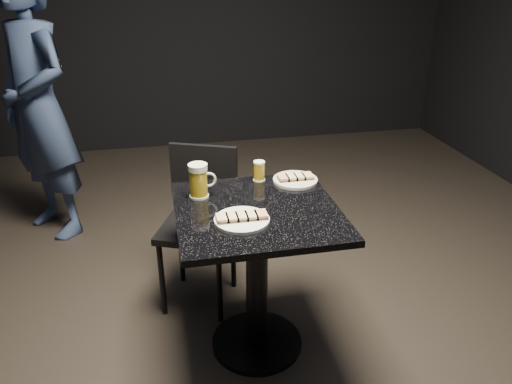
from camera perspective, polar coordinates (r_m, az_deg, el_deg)
floor at (r=2.58m, az=0.09°, el=-16.93°), size 6.00×6.00×0.00m
plate_large at (r=2.04m, az=-1.63°, el=-3.22°), size 0.23×0.23×0.01m
plate_small at (r=2.41m, az=4.51°, el=1.37°), size 0.21×0.21×0.01m
patron at (r=3.49m, az=-23.63°, el=8.90°), size 0.73×0.75×1.74m
table at (r=2.27m, az=0.10°, el=-7.37°), size 0.70×0.70×0.75m
beer_mug at (r=2.23m, az=-6.54°, el=1.31°), size 0.13×0.09×0.16m
beer_tumbler at (r=2.40m, az=0.37°, el=2.42°), size 0.06×0.06×0.10m
chair at (r=2.65m, az=-6.43°, el=-2.67°), size 0.47×0.47×0.85m
canapes_on_plate_large at (r=2.03m, az=-1.63°, el=-2.81°), size 0.21×0.07×0.02m
canapes_on_plate_small at (r=2.41m, az=4.52°, el=1.72°), size 0.17×0.07×0.02m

